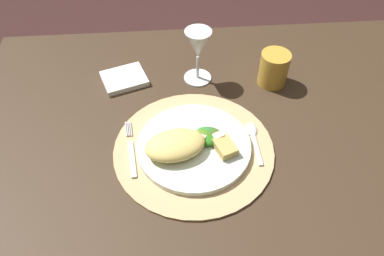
{
  "coord_description": "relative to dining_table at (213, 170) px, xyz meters",
  "views": [
    {
      "loc": [
        -0.11,
        -0.61,
        1.41
      ],
      "look_at": [
        -0.06,
        -0.02,
        0.76
      ],
      "focal_mm": 35.12,
      "sensor_mm": 36.0,
      "label": 1
    }
  ],
  "objects": [
    {
      "name": "ground_plane",
      "position": [
        0.0,
        0.0,
        -0.56
      ],
      "size": [
        6.0,
        6.0,
        0.0
      ],
      "primitive_type": "plane",
      "color": "#361E1C"
    },
    {
      "name": "dining_table",
      "position": [
        0.0,
        0.0,
        0.0
      ],
      "size": [
        1.23,
        0.86,
        0.74
      ],
      "color": "#3B2A1C",
      "rests_on": "ground"
    },
    {
      "name": "placemat",
      "position": [
        -0.06,
        -0.07,
        0.18
      ],
      "size": [
        0.37,
        0.37,
        0.01
      ],
      "primitive_type": "cylinder",
      "color": "tan",
      "rests_on": "dining_table"
    },
    {
      "name": "dinner_plate",
      "position": [
        -0.06,
        -0.07,
        0.19
      ],
      "size": [
        0.26,
        0.26,
        0.01
      ],
      "primitive_type": "cylinder",
      "color": "silver",
      "rests_on": "placemat"
    },
    {
      "name": "pasta_serving",
      "position": [
        -0.1,
        -0.09,
        0.22
      ],
      "size": [
        0.15,
        0.12,
        0.04
      ],
      "primitive_type": "ellipsoid",
      "rotation": [
        0.0,
        0.0,
        3.35
      ],
      "color": "#ECCB6D",
      "rests_on": "dinner_plate"
    },
    {
      "name": "salad_greens",
      "position": [
        -0.03,
        -0.05,
        0.21
      ],
      "size": [
        0.07,
        0.07,
        0.02
      ],
      "color": "#487A1F",
      "rests_on": "dinner_plate"
    },
    {
      "name": "bread_piece",
      "position": [
        0.01,
        -0.09,
        0.21
      ],
      "size": [
        0.06,
        0.06,
        0.02
      ],
      "primitive_type": "cube",
      "rotation": [
        0.0,
        0.0,
        1.94
      ],
      "color": "tan",
      "rests_on": "dinner_plate"
    },
    {
      "name": "fork",
      "position": [
        -0.2,
        -0.07,
        0.19
      ],
      "size": [
        0.03,
        0.17,
        0.0
      ],
      "color": "silver",
      "rests_on": "placemat"
    },
    {
      "name": "spoon",
      "position": [
        0.08,
        -0.04,
        0.19
      ],
      "size": [
        0.03,
        0.13,
        0.01
      ],
      "color": "silver",
      "rests_on": "placemat"
    },
    {
      "name": "napkin",
      "position": [
        -0.23,
        0.19,
        0.19
      ],
      "size": [
        0.14,
        0.13,
        0.01
      ],
      "primitive_type": "cube",
      "rotation": [
        0.0,
        0.0,
        0.33
      ],
      "color": "white",
      "rests_on": "dining_table"
    },
    {
      "name": "wine_glass",
      "position": [
        -0.03,
        0.18,
        0.29
      ],
      "size": [
        0.08,
        0.08,
        0.15
      ],
      "color": "silver",
      "rests_on": "dining_table"
    },
    {
      "name": "amber_tumbler",
      "position": [
        0.17,
        0.15,
        0.23
      ],
      "size": [
        0.08,
        0.08,
        0.09
      ],
      "primitive_type": "cylinder",
      "color": "gold",
      "rests_on": "dining_table"
    }
  ]
}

